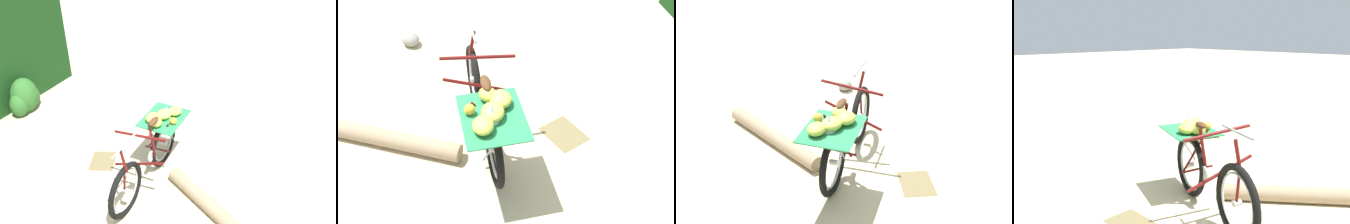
# 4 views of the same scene
# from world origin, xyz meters

# --- Properties ---
(ground_plane) EXTENTS (60.00, 60.00, 0.00)m
(ground_plane) POSITION_xyz_m (0.00, 0.00, 0.00)
(ground_plane) COLOR beige
(bicycle) EXTENTS (1.76, 0.99, 1.03)m
(bicycle) POSITION_xyz_m (0.21, -0.28, 0.50)
(bicycle) COLOR black
(bicycle) RESTS_ON ground_plane
(fallen_log) EXTENTS (1.43, 1.23, 0.19)m
(fallen_log) POSITION_xyz_m (-0.43, -1.14, 0.09)
(fallen_log) COLOR #9E8466
(fallen_log) RESTS_ON ground_plane
(path_stone) EXTENTS (0.27, 0.23, 0.17)m
(path_stone) POSITION_xyz_m (-1.93, -0.09, 0.08)
(path_stone) COLOR gray
(path_stone) RESTS_ON ground_plane
(leaf_litter_patch) EXTENTS (0.44, 0.36, 0.01)m
(leaf_litter_patch) POSITION_xyz_m (0.53, 0.48, 0.00)
(leaf_litter_patch) COLOR olive
(leaf_litter_patch) RESTS_ON ground_plane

